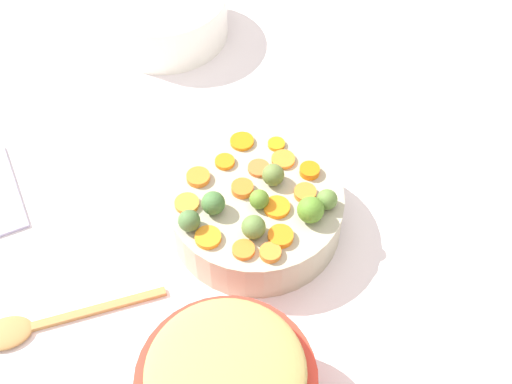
% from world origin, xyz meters
% --- Properties ---
extents(tabletop, '(2.40, 2.40, 0.02)m').
position_xyz_m(tabletop, '(0.00, 0.00, 0.01)').
color(tabletop, white).
rests_on(tabletop, ground).
extents(serving_bowl_carrots, '(0.27, 0.27, 0.07)m').
position_xyz_m(serving_bowl_carrots, '(-0.00, -0.00, 0.06)').
color(serving_bowl_carrots, '#B5B093').
rests_on(serving_bowl_carrots, tabletop).
extents(stuffing_mound, '(0.20, 0.20, 0.04)m').
position_xyz_m(stuffing_mound, '(-0.28, 0.12, 0.14)').
color(stuffing_mound, tan).
rests_on(stuffing_mound, metal_pot).
extents(carrot_slice_0, '(0.05, 0.05, 0.01)m').
position_xyz_m(carrot_slice_0, '(0.11, -0.01, 0.10)').
color(carrot_slice_0, orange).
rests_on(carrot_slice_0, serving_bowl_carrots).
extents(carrot_slice_1, '(0.05, 0.05, 0.01)m').
position_xyz_m(carrot_slice_1, '(-0.09, 0.04, 0.10)').
color(carrot_slice_1, orange).
rests_on(carrot_slice_1, serving_bowl_carrots).
extents(carrot_slice_2, '(0.05, 0.05, 0.01)m').
position_xyz_m(carrot_slice_2, '(-0.08, -0.01, 0.10)').
color(carrot_slice_2, orange).
rests_on(carrot_slice_2, serving_bowl_carrots).
extents(carrot_slice_3, '(0.04, 0.04, 0.01)m').
position_xyz_m(carrot_slice_3, '(-0.02, -0.07, 0.10)').
color(carrot_slice_3, orange).
rests_on(carrot_slice_3, serving_bowl_carrots).
extents(carrot_slice_4, '(0.05, 0.05, 0.01)m').
position_xyz_m(carrot_slice_4, '(-0.06, 0.09, 0.10)').
color(carrot_slice_4, orange).
rests_on(carrot_slice_4, serving_bowl_carrots).
extents(carrot_slice_5, '(0.04, 0.04, 0.01)m').
position_xyz_m(carrot_slice_5, '(-0.11, 0.01, 0.10)').
color(carrot_slice_5, orange).
rests_on(carrot_slice_5, serving_bowl_carrots).
extents(carrot_slice_6, '(0.04, 0.04, 0.01)m').
position_xyz_m(carrot_slice_6, '(0.09, -0.06, 0.10)').
color(carrot_slice_6, orange).
rests_on(carrot_slice_6, serving_bowl_carrots).
extents(carrot_slice_7, '(0.04, 0.04, 0.01)m').
position_xyz_m(carrot_slice_7, '(0.02, -0.09, 0.10)').
color(carrot_slice_7, orange).
rests_on(carrot_slice_7, serving_bowl_carrots).
extents(carrot_slice_8, '(0.04, 0.04, 0.01)m').
position_xyz_m(carrot_slice_8, '(0.05, -0.02, 0.10)').
color(carrot_slice_8, orange).
rests_on(carrot_slice_8, serving_bowl_carrots).
extents(carrot_slice_9, '(0.04, 0.04, 0.01)m').
position_xyz_m(carrot_slice_9, '(0.06, 0.08, 0.10)').
color(carrot_slice_9, orange).
rests_on(carrot_slice_9, serving_bowl_carrots).
extents(carrot_slice_10, '(0.05, 0.05, 0.01)m').
position_xyz_m(carrot_slice_10, '(0.01, 0.10, 0.10)').
color(carrot_slice_10, orange).
rests_on(carrot_slice_10, serving_bowl_carrots).
extents(carrot_slice_11, '(0.05, 0.05, 0.01)m').
position_xyz_m(carrot_slice_11, '(0.06, -0.06, 0.10)').
color(carrot_slice_11, orange).
rests_on(carrot_slice_11, serving_bowl_carrots).
extents(carrot_slice_12, '(0.05, 0.05, 0.01)m').
position_xyz_m(carrot_slice_12, '(-0.03, -0.02, 0.10)').
color(carrot_slice_12, orange).
rests_on(carrot_slice_12, serving_bowl_carrots).
extents(carrot_slice_13, '(0.04, 0.04, 0.01)m').
position_xyz_m(carrot_slice_13, '(0.08, 0.03, 0.10)').
color(carrot_slice_13, orange).
rests_on(carrot_slice_13, serving_bowl_carrots).
extents(carrot_slice_14, '(0.05, 0.05, 0.01)m').
position_xyz_m(carrot_slice_14, '(0.02, 0.02, 0.10)').
color(carrot_slice_14, orange).
rests_on(carrot_slice_14, serving_bowl_carrots).
extents(brussels_sprout_0, '(0.03, 0.03, 0.03)m').
position_xyz_m(brussels_sprout_0, '(-0.03, 0.11, 0.11)').
color(brussels_sprout_0, '#497039').
rests_on(brussels_sprout_0, serving_bowl_carrots).
extents(brussels_sprout_1, '(0.03, 0.03, 0.03)m').
position_xyz_m(brussels_sprout_1, '(-0.02, 0.00, 0.11)').
color(brussels_sprout_1, '#5B8329').
rests_on(brussels_sprout_1, serving_bowl_carrots).
extents(brussels_sprout_2, '(0.03, 0.03, 0.03)m').
position_xyz_m(brussels_sprout_2, '(0.02, -0.03, 0.11)').
color(brussels_sprout_2, olive).
rests_on(brussels_sprout_2, serving_bowl_carrots).
extents(brussels_sprout_3, '(0.03, 0.03, 0.03)m').
position_xyz_m(brussels_sprout_3, '(-0.05, -0.10, 0.11)').
color(brussels_sprout_3, '#5B7E36').
rests_on(brussels_sprout_3, serving_bowl_carrots).
extents(brussels_sprout_4, '(0.04, 0.04, 0.04)m').
position_xyz_m(brussels_sprout_4, '(-0.07, 0.02, 0.11)').
color(brussels_sprout_4, '#5B7B39').
rests_on(brussels_sprout_4, serving_bowl_carrots).
extents(brussels_sprout_5, '(0.04, 0.04, 0.04)m').
position_xyz_m(brussels_sprout_5, '(-0.06, -0.07, 0.11)').
color(brussels_sprout_5, '#558928').
rests_on(brussels_sprout_5, serving_bowl_carrots).
extents(brussels_sprout_6, '(0.04, 0.04, 0.04)m').
position_xyz_m(brussels_sprout_6, '(-0.01, 0.07, 0.11)').
color(brussels_sprout_6, '#437137').
rests_on(brussels_sprout_6, serving_bowl_carrots).
extents(wooden_spoon, '(0.05, 0.27, 0.01)m').
position_xyz_m(wooden_spoon, '(-0.09, 0.36, 0.03)').
color(wooden_spoon, '#AA7F44').
rests_on(wooden_spoon, tabletop).
extents(casserole_dish, '(0.25, 0.25, 0.09)m').
position_xyz_m(casserole_dish, '(0.51, 0.04, 0.07)').
color(casserole_dish, white).
rests_on(casserole_dish, tabletop).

